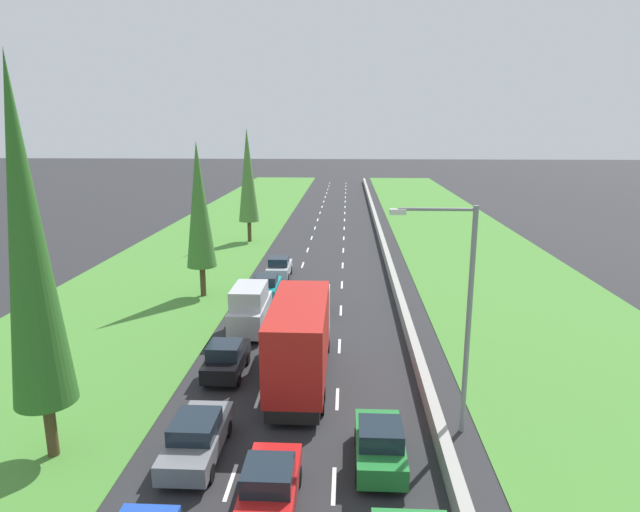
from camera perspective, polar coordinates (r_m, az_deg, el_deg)
The scene contains 18 objects.
ground_plane at distance 62.15m, azimuth 0.91°, elevation 2.43°, with size 300.00×300.00×0.00m, color #28282B.
grass_verge_left at distance 63.84m, azimuth -10.52°, elevation 2.52°, with size 14.00×140.00×0.04m, color #478433.
grass_verge_right at distance 63.31m, azimuth 14.02°, elevation 2.25°, with size 14.00×140.00×0.04m, color #478433.
median_barrier at distance 62.14m, azimuth 6.18°, elevation 2.75°, with size 0.44×120.00×0.85m, color #9E9B93.
lane_markings at distance 62.15m, azimuth 0.91°, elevation 2.44°, with size 3.64×116.00×0.01m.
red_hatchback_centre_lane at distance 18.46m, azimuth -5.27°, elevation -22.89°, with size 1.74×3.90×1.72m.
grey_sedan_left_lane at distance 21.20m, azimuth -12.79°, elevation -18.04°, with size 1.82×4.50×1.64m.
black_hatchback_left_lane at distance 27.12m, azimuth -9.80°, elevation -10.56°, with size 1.74×3.90×1.72m.
silver_van_left_lane at distance 32.25m, azimuth -7.33°, elevation -5.48°, with size 1.96×4.90×2.82m.
teal_hatchback_left_lane at distance 38.41m, azimuth -5.63°, elevation -3.22°, with size 1.74×3.90×1.72m.
green_hatchback_right_lane at distance 20.41m, azimuth 6.29°, elevation -19.02°, with size 1.74×3.90×1.72m.
red_box_truck_centre_lane at distance 25.65m, azimuth -2.02°, elevation -8.54°, with size 2.46×9.40×4.18m.
silver_hatchback_left_lane at distance 43.54m, azimuth -4.29°, elevation -1.21°, with size 1.74×3.90×1.72m.
black_hatchback_centre_lane at distance 35.14m, azimuth -1.06°, elevation -4.74°, with size 1.74×3.90×1.72m.
poplar_tree_nearest at distance 20.56m, azimuth -28.37°, elevation 1.66°, with size 2.15×2.15×14.17m.
poplar_tree_second at distance 38.43m, azimuth -12.56°, elevation 5.16°, with size 2.07×2.07×10.88m.
poplar_tree_third at distance 56.87m, azimuth -7.58°, elevation 8.35°, with size 2.09×2.09×11.74m.
street_light_mast at distance 21.15m, azimuth 14.49°, elevation -5.00°, with size 3.20×0.28×9.00m.
Camera 1 is at (2.09, -1.00, 11.72)m, focal length 30.54 mm.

